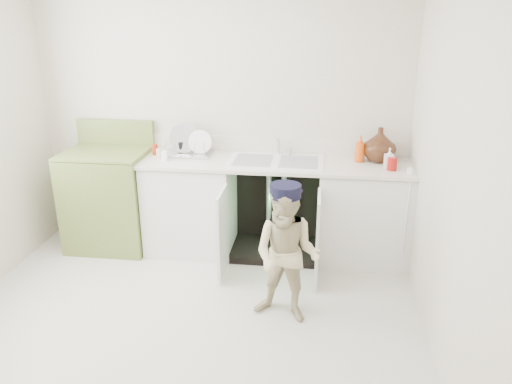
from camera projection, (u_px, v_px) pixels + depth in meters
The scene contains 5 objects.
ground at pixel (186, 320), 3.74m from camera, with size 3.50×3.50×0.00m, color #BCB7A5.
room_shell at pixel (177, 160), 3.30m from camera, with size 6.00×5.50×1.26m.
counter_run at pixel (278, 206), 4.63m from camera, with size 2.44×1.02×1.21m.
avocado_stove at pixel (110, 197), 4.79m from camera, with size 0.76×0.65×1.18m.
repair_worker at pixel (287, 254), 3.59m from camera, with size 0.58×0.98×1.05m.
Camera 1 is at (0.93, -3.08, 2.19)m, focal length 35.00 mm.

